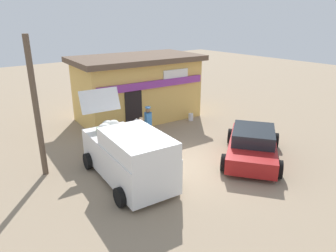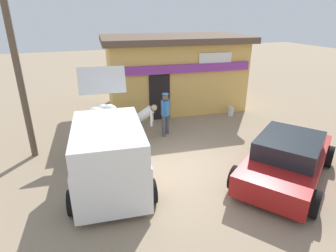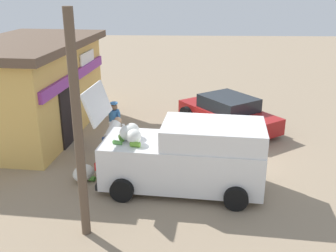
# 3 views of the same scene
# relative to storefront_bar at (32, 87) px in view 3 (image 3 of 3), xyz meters

# --- Properties ---
(ground_plane) EXTENTS (60.00, 60.00, 0.00)m
(ground_plane) POSITION_rel_storefront_bar_xyz_m (-1.48, -5.82, -1.75)
(ground_plane) COLOR gray
(storefront_bar) EXTENTS (7.07, 4.40, 3.43)m
(storefront_bar) POSITION_rel_storefront_bar_xyz_m (0.00, 0.00, 0.00)
(storefront_bar) COLOR #E0B259
(storefront_bar) RESTS_ON ground_plane
(delivery_van) EXTENTS (2.46, 4.74, 2.77)m
(delivery_van) POSITION_rel_storefront_bar_xyz_m (-4.10, -5.62, -0.79)
(delivery_van) COLOR white
(delivery_van) RESTS_ON ground_plane
(parked_sedan) EXTENTS (4.35, 3.83, 1.26)m
(parked_sedan) POSITION_rel_storefront_bar_xyz_m (0.66, -7.24, -1.15)
(parked_sedan) COLOR maroon
(parked_sedan) RESTS_ON ground_plane
(vendor_standing) EXTENTS (0.48, 0.48, 1.67)m
(vendor_standing) POSITION_rel_storefront_bar_xyz_m (-1.60, -3.26, -0.79)
(vendor_standing) COLOR #4C4C51
(vendor_standing) RESTS_ON ground_plane
(customer_bending) EXTENTS (0.80, 0.68, 1.35)m
(customer_bending) POSITION_rel_storefront_bar_xyz_m (-2.44, -3.32, -0.90)
(customer_bending) COLOR navy
(customer_bending) RESTS_ON ground_plane
(unloaded_banana_pile) EXTENTS (0.95, 0.75, 0.45)m
(unloaded_banana_pile) POSITION_rel_storefront_bar_xyz_m (-3.77, -2.69, -1.53)
(unloaded_banana_pile) COLOR silver
(unloaded_banana_pile) RESTS_ON ground_plane
(paint_bucket) EXTENTS (0.26, 0.26, 0.40)m
(paint_bucket) POSITION_rel_storefront_bar_xyz_m (1.97, -2.21, -1.55)
(paint_bucket) COLOR silver
(paint_bucket) RESTS_ON ground_plane
(utility_pole) EXTENTS (0.20, 0.20, 4.92)m
(utility_pole) POSITION_rel_storefront_bar_xyz_m (-6.27, -3.35, 0.71)
(utility_pole) COLOR brown
(utility_pole) RESTS_ON ground_plane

